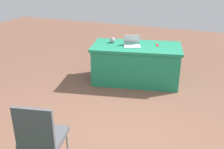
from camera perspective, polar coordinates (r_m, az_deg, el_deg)
ground_plane at (r=3.67m, az=0.55°, el=-14.76°), size 14.40×14.40×0.00m
table_foreground at (r=5.34m, az=5.25°, el=2.42°), size 1.89×1.22×0.76m
chair_tucked_right at (r=2.95m, az=-15.22°, el=-12.77°), size 0.52×0.52×0.97m
laptop_silver at (r=5.17m, az=4.40°, el=6.62°), size 0.40×0.39×0.21m
yarn_ball at (r=5.38m, az=0.09°, el=7.50°), size 0.11×0.11×0.11m
scissors_red at (r=5.29m, az=9.84°, el=6.33°), size 0.10×0.18×0.01m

